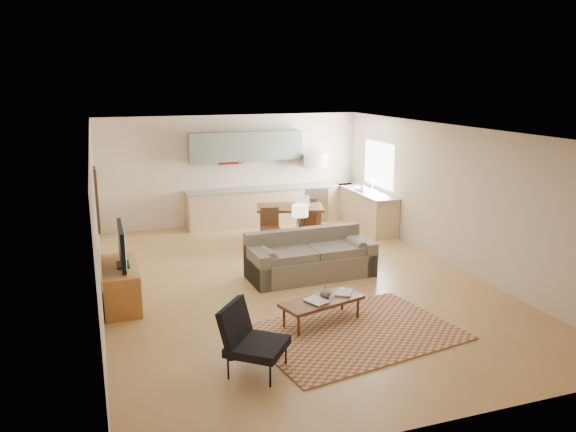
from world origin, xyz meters
name	(u,v)px	position (x,y,z in m)	size (l,w,h in m)	color
room	(294,209)	(0.00, 0.00, 1.35)	(9.00, 9.00, 9.00)	#AE7E46
kitchen_counter_back	(272,205)	(0.90, 4.18, 0.46)	(4.26, 0.64, 0.92)	tan
kitchen_counter_right	(366,209)	(2.93, 3.00, 0.46)	(0.64, 2.26, 0.92)	tan
kitchen_range	(312,203)	(2.00, 4.18, 0.45)	(0.62, 0.62, 0.90)	#A5A8AD
kitchen_microwave	(313,160)	(2.00, 4.20, 1.55)	(0.62, 0.40, 0.35)	#A5A8AD
upper_cabinets	(246,146)	(0.30, 4.33, 1.95)	(2.80, 0.34, 0.70)	slate
window_right	(379,164)	(3.23, 3.00, 1.55)	(0.02, 1.40, 1.05)	white
wall_art_left	(97,200)	(-3.21, 0.90, 1.55)	(0.06, 0.42, 1.10)	olive
triptych	(229,154)	(-0.10, 4.47, 1.75)	(1.70, 0.04, 0.50)	beige
rug	(355,333)	(0.14, -2.25, 0.01)	(2.83, 1.96, 0.02)	brown
sofa	(311,255)	(0.40, 0.18, 0.42)	(2.39, 1.04, 0.83)	#696050
coffee_table	(322,311)	(-0.19, -1.78, 0.19)	(1.27, 0.50, 0.38)	#4A2A14
book_a	(310,303)	(-0.42, -1.90, 0.39)	(0.37, 0.41, 0.03)	maroon
book_b	(336,292)	(0.12, -1.59, 0.39)	(0.38, 0.41, 0.02)	navy
vase	(325,291)	(-0.11, -1.71, 0.47)	(0.18, 0.18, 0.18)	black
armchair	(257,340)	(-1.48, -2.85, 0.44)	(0.76, 0.76, 0.87)	black
tv_credenza	(121,285)	(-2.96, -0.06, 0.33)	(0.54, 1.41, 0.65)	#995823
tv	(121,246)	(-2.90, -0.06, 0.98)	(0.11, 1.09, 0.65)	black
console_table	(300,246)	(0.50, 1.03, 0.33)	(0.56, 0.37, 0.66)	#3D2413
table_lamp	(300,217)	(0.50, 1.03, 0.92)	(0.32, 0.32, 0.52)	beige
dining_table	(290,222)	(0.87, 2.71, 0.37)	(1.48, 0.85, 0.75)	#3D2413
dining_chair_near	(271,228)	(0.27, 2.22, 0.42)	(0.40, 0.42, 0.84)	#3D2413
dining_chair_far	(307,214)	(1.48, 3.20, 0.42)	(0.40, 0.42, 0.84)	#3D2413
laptop	(304,201)	(1.17, 2.61, 0.87)	(0.32, 0.24, 0.24)	#A5A8AD
soap_bottle	(363,187)	(2.83, 2.98, 1.02)	(0.11, 0.11, 0.19)	beige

